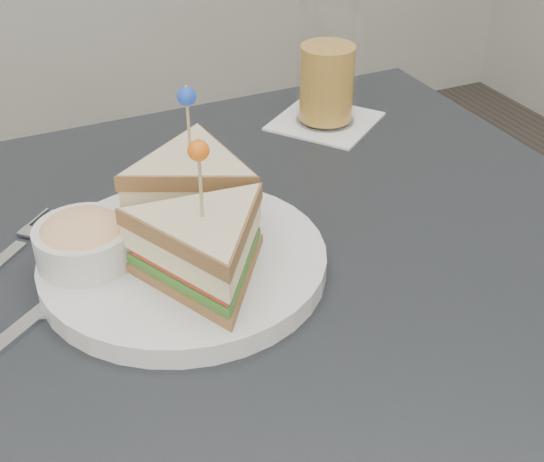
% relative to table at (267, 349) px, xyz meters
% --- Properties ---
extents(table, '(0.80, 0.80, 0.75)m').
position_rel_table_xyz_m(table, '(0.00, 0.00, 0.00)').
color(table, black).
rests_on(table, ground).
extents(plate_meal, '(0.35, 0.35, 0.15)m').
position_rel_table_xyz_m(plate_meal, '(-0.05, 0.06, 0.12)').
color(plate_meal, silver).
rests_on(plate_meal, table).
extents(cutlery_fork, '(0.13, 0.13, 0.00)m').
position_rel_table_xyz_m(cutlery_fork, '(-0.20, 0.15, 0.08)').
color(cutlery_fork, silver).
rests_on(cutlery_fork, table).
extents(cutlery_knife, '(0.17, 0.14, 0.01)m').
position_rel_table_xyz_m(cutlery_knife, '(-0.18, 0.06, 0.08)').
color(cutlery_knife, silver).
rests_on(cutlery_knife, table).
extents(drink_set, '(0.17, 0.17, 0.15)m').
position_rel_table_xyz_m(drink_set, '(0.21, 0.28, 0.14)').
color(drink_set, silver).
rests_on(drink_set, table).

